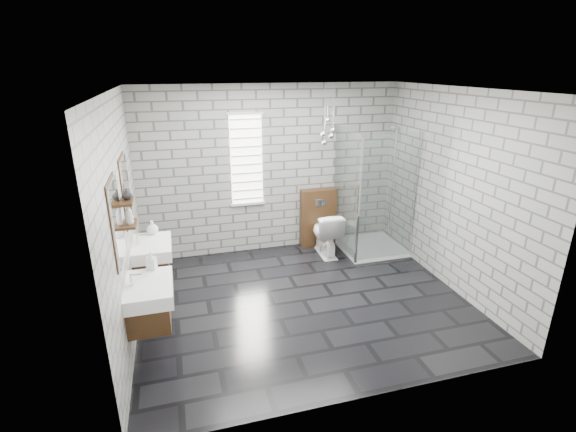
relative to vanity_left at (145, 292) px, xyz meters
name	(u,v)px	position (x,y,z in m)	size (l,w,h in m)	color
floor	(304,301)	(1.91, 0.58, -0.77)	(4.20, 3.60, 0.02)	black
ceiling	(307,88)	(1.91, 0.58, 1.95)	(4.20, 3.60, 0.02)	white
wall_back	(271,170)	(1.91, 2.39, 0.59)	(4.20, 0.02, 2.70)	gray
wall_front	(372,271)	(1.91, -1.23, 0.59)	(4.20, 0.02, 2.70)	gray
wall_left	(122,221)	(-0.20, 0.58, 0.59)	(0.02, 3.60, 2.70)	gray
wall_right	(454,191)	(4.02, 0.58, 0.59)	(0.02, 3.60, 2.70)	gray
vanity_left	(145,292)	(0.00, 0.00, 0.00)	(0.47, 0.70, 1.57)	#422914
vanity_right	(149,250)	(0.00, 1.08, 0.00)	(0.47, 0.70, 1.57)	#422914
shelf_lower	(130,224)	(-0.12, 0.53, 0.56)	(0.14, 0.30, 0.03)	#422914
shelf_upper	(126,202)	(-0.12, 0.53, 0.82)	(0.14, 0.30, 0.03)	#422914
window	(246,160)	(1.51, 2.36, 0.79)	(0.56, 0.05, 1.48)	white
cistern_panel	(318,217)	(2.70, 2.28, -0.26)	(0.60, 0.20, 1.00)	#422914
flush_plate	(320,203)	(2.70, 2.17, 0.04)	(0.18, 0.01, 0.12)	silver
shower_enclosure	(369,224)	(3.41, 1.76, -0.25)	(1.00, 1.00, 2.03)	white
pendant_cluster	(328,132)	(2.70, 1.96, 1.25)	(0.29, 0.21, 0.91)	silver
toilet	(326,233)	(2.70, 1.88, -0.39)	(0.41, 0.72, 0.73)	white
soap_bottle_a	(151,260)	(0.07, 0.32, 0.20)	(0.09, 0.10, 0.21)	#B2B2B2
soap_bottle_b	(152,227)	(0.05, 1.37, 0.19)	(0.15, 0.15, 0.19)	#B2B2B2
soap_bottle_c	(129,214)	(-0.11, 0.51, 0.68)	(0.08, 0.08, 0.21)	#B2B2B2
vase	(127,194)	(-0.11, 0.56, 0.90)	(0.11, 0.11, 0.12)	#B2B2B2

